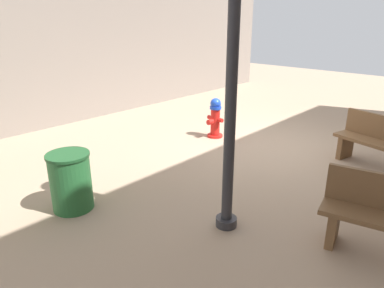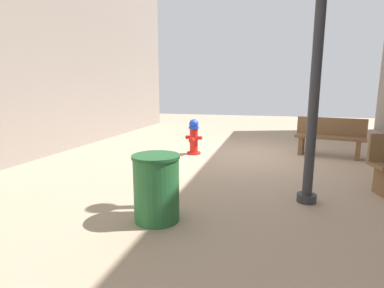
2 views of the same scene
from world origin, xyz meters
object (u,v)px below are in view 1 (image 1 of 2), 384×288
(fire_hydrant, at_px, (215,118))
(bench_near, at_px, (381,143))
(trash_bin, at_px, (71,181))
(street_lamp, at_px, (234,19))

(fire_hydrant, height_order, bench_near, bench_near)
(bench_near, relative_size, trash_bin, 1.95)
(street_lamp, xyz_separation_m, trash_bin, (1.92, 1.13, -2.18))
(fire_hydrant, height_order, trash_bin, fire_hydrant)
(street_lamp, height_order, trash_bin, street_lamp)
(street_lamp, relative_size, trash_bin, 5.00)
(bench_near, xyz_separation_m, trash_bin, (2.80, 4.53, -0.07))
(street_lamp, distance_m, trash_bin, 3.12)
(street_lamp, bearing_deg, trash_bin, 30.57)
(fire_hydrant, distance_m, street_lamp, 4.27)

